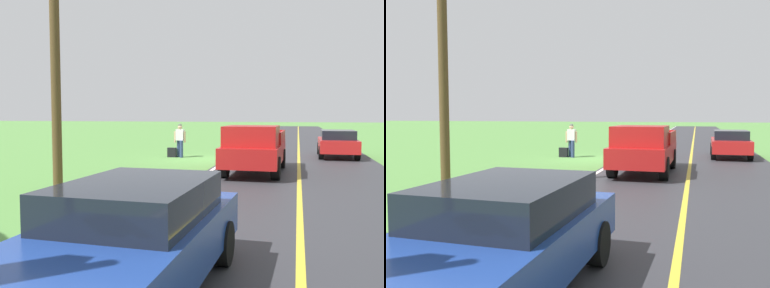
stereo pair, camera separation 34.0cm
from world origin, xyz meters
TOP-DOWN VIEW (x-y plane):
  - ground_plane at (0.00, 0.00)m, footprint 200.00×200.00m
  - road_surface at (-4.54, 0.00)m, footprint 7.13×120.00m
  - lane_edge_line at (-1.16, 0.00)m, footprint 0.16×117.60m
  - lane_centre_line at (-4.54, 0.00)m, footprint 0.14×117.60m
  - hitchhiker_walking at (1.46, -0.72)m, footprint 0.62×0.51m
  - suitcase_carried at (1.88, -0.65)m, footprint 0.46×0.21m
  - pickup_truck_passing at (-2.89, 4.38)m, footprint 2.18×5.44m
  - sedan_ahead_same_lane at (-2.52, 15.70)m, footprint 2.05×4.46m
  - sedan_near_oncoming at (-6.48, -2.73)m, footprint 1.99×4.43m
  - utility_pole_roadside at (2.42, 9.34)m, footprint 0.28×0.28m

SIDE VIEW (x-z plane):
  - ground_plane at x=0.00m, z-range 0.00..0.00m
  - road_surface at x=-4.54m, z-range 0.00..0.00m
  - lane_edge_line at x=-1.16m, z-range 0.00..0.01m
  - lane_centre_line at x=-4.54m, z-range 0.00..0.01m
  - suitcase_carried at x=1.88m, z-range 0.00..0.50m
  - sedan_ahead_same_lane at x=-2.52m, z-range 0.05..1.46m
  - sedan_near_oncoming at x=-6.48m, z-range 0.05..1.46m
  - pickup_truck_passing at x=-2.89m, z-range 0.06..1.88m
  - hitchhiker_walking at x=1.46m, z-range 0.11..1.85m
  - utility_pole_roadside at x=2.42m, z-range 0.00..7.34m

